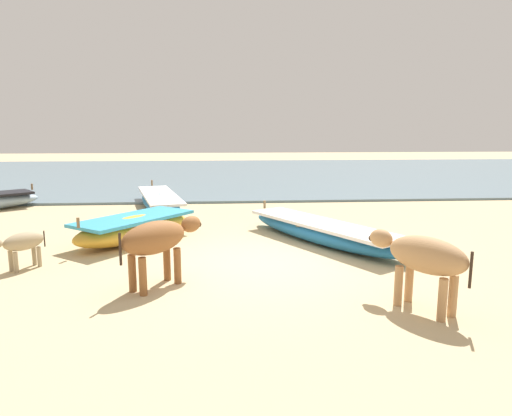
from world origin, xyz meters
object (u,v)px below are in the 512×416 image
object	(u,v)px
fishing_boat_4	(160,201)
fishing_boat_5	(321,231)
cow_adult_brown	(157,240)
cow_second_adult_tan	(423,257)
fishing_boat_1	(135,228)
calf_far_dun	(22,243)

from	to	relation	value
fishing_boat_4	fishing_boat_5	distance (m)	6.02
fishing_boat_5	cow_adult_brown	size ratio (longest dim) A/B	3.27
cow_adult_brown	cow_second_adult_tan	xyz separation A→B (m)	(3.69, -1.19, -0.02)
fishing_boat_5	cow_second_adult_tan	size ratio (longest dim) A/B	3.07
fishing_boat_1	calf_far_dun	distance (m)	2.48
fishing_boat_1	calf_far_dun	bearing A→B (deg)	-1.64
fishing_boat_1	fishing_boat_4	size ratio (longest dim) A/B	0.64
fishing_boat_5	calf_far_dun	size ratio (longest dim) A/B	4.95
fishing_boat_4	cow_second_adult_tan	xyz separation A→B (m)	(4.61, -8.18, 0.48)
fishing_boat_1	cow_adult_brown	bearing A→B (deg)	54.93
fishing_boat_4	cow_second_adult_tan	size ratio (longest dim) A/B	3.32
fishing_boat_5	cow_adult_brown	world-z (taller)	cow_adult_brown
fishing_boat_1	calf_far_dun	world-z (taller)	fishing_boat_1
cow_adult_brown	calf_far_dun	distance (m)	2.72
calf_far_dun	cow_second_adult_tan	size ratio (longest dim) A/B	0.62
calf_far_dun	cow_second_adult_tan	world-z (taller)	cow_second_adult_tan
fishing_boat_1	cow_adult_brown	xyz separation A→B (m)	(0.92, -2.98, 0.45)
fishing_boat_1	cow_adult_brown	size ratio (longest dim) A/B	2.26
cow_adult_brown	fishing_boat_1	bearing A→B (deg)	60.01
cow_adult_brown	calf_far_dun	bearing A→B (deg)	109.76
cow_adult_brown	cow_second_adult_tan	world-z (taller)	cow_adult_brown
fishing_boat_5	fishing_boat_4	bearing A→B (deg)	12.39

